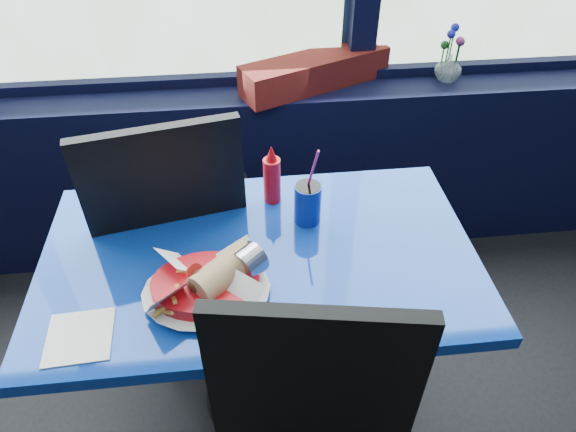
{
  "coord_description": "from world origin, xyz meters",
  "views": [
    {
      "loc": [
        0.27,
        0.99,
        1.76
      ],
      "look_at": [
        0.38,
        1.98,
        0.9
      ],
      "focal_mm": 32.0,
      "sensor_mm": 36.0,
      "label": 1
    }
  ],
  "objects_px": {
    "chair_near_back": "(188,223)",
    "soda_cup": "(308,202)",
    "food_basket": "(208,283)",
    "planter_box": "(315,71)",
    "ketchup_bottle": "(272,177)",
    "near_table": "(261,296)",
    "flower_vase": "(449,64)"
  },
  "relations": [
    {
      "from": "planter_box",
      "to": "ketchup_bottle",
      "type": "xyz_separation_m",
      "value": [
        -0.23,
        -0.65,
        -0.02
      ]
    },
    {
      "from": "food_basket",
      "to": "flower_vase",
      "type": "bearing_deg",
      "value": 28.03
    },
    {
      "from": "planter_box",
      "to": "chair_near_back",
      "type": "bearing_deg",
      "value": -155.21
    },
    {
      "from": "ketchup_bottle",
      "to": "soda_cup",
      "type": "bearing_deg",
      "value": -48.13
    },
    {
      "from": "ketchup_bottle",
      "to": "soda_cup",
      "type": "distance_m",
      "value": 0.14
    },
    {
      "from": "planter_box",
      "to": "food_basket",
      "type": "xyz_separation_m",
      "value": [
        -0.42,
        -1.01,
        -0.07
      ]
    },
    {
      "from": "near_table",
      "to": "flower_vase",
      "type": "distance_m",
      "value": 1.24
    },
    {
      "from": "planter_box",
      "to": "flower_vase",
      "type": "height_order",
      "value": "flower_vase"
    },
    {
      "from": "chair_near_back",
      "to": "near_table",
      "type": "bearing_deg",
      "value": 114.89
    },
    {
      "from": "chair_near_back",
      "to": "flower_vase",
      "type": "distance_m",
      "value": 1.22
    },
    {
      "from": "flower_vase",
      "to": "ketchup_bottle",
      "type": "bearing_deg",
      "value": -140.49
    },
    {
      "from": "near_table",
      "to": "flower_vase",
      "type": "relative_size",
      "value": 5.26
    },
    {
      "from": "food_basket",
      "to": "soda_cup",
      "type": "relative_size",
      "value": 1.3
    },
    {
      "from": "near_table",
      "to": "ketchup_bottle",
      "type": "distance_m",
      "value": 0.36
    },
    {
      "from": "chair_near_back",
      "to": "food_basket",
      "type": "distance_m",
      "value": 0.48
    },
    {
      "from": "planter_box",
      "to": "soda_cup",
      "type": "xyz_separation_m",
      "value": [
        -0.13,
        -0.75,
        -0.05
      ]
    },
    {
      "from": "ketchup_bottle",
      "to": "food_basket",
      "type": "bearing_deg",
      "value": -118.13
    },
    {
      "from": "near_table",
      "to": "ketchup_bottle",
      "type": "bearing_deg",
      "value": 76.17
    },
    {
      "from": "near_table",
      "to": "planter_box",
      "type": "height_order",
      "value": "planter_box"
    },
    {
      "from": "chair_near_back",
      "to": "soda_cup",
      "type": "relative_size",
      "value": 4.01
    },
    {
      "from": "near_table",
      "to": "planter_box",
      "type": "relative_size",
      "value": 1.96
    },
    {
      "from": "chair_near_back",
      "to": "soda_cup",
      "type": "xyz_separation_m",
      "value": [
        0.38,
        -0.18,
        0.21
      ]
    },
    {
      "from": "ketchup_bottle",
      "to": "planter_box",
      "type": "bearing_deg",
      "value": 70.57
    },
    {
      "from": "soda_cup",
      "to": "chair_near_back",
      "type": "bearing_deg",
      "value": 154.26
    },
    {
      "from": "planter_box",
      "to": "ketchup_bottle",
      "type": "relative_size",
      "value": 3.11
    },
    {
      "from": "planter_box",
      "to": "food_basket",
      "type": "relative_size",
      "value": 1.79
    },
    {
      "from": "flower_vase",
      "to": "food_basket",
      "type": "distance_m",
      "value": 1.39
    },
    {
      "from": "food_basket",
      "to": "chair_near_back",
      "type": "bearing_deg",
      "value": 83.68
    },
    {
      "from": "near_table",
      "to": "chair_near_back",
      "type": "xyz_separation_m",
      "value": [
        -0.23,
        0.31,
        0.04
      ]
    },
    {
      "from": "flower_vase",
      "to": "food_basket",
      "type": "relative_size",
      "value": 0.67
    },
    {
      "from": "chair_near_back",
      "to": "soda_cup",
      "type": "distance_m",
      "value": 0.47
    },
    {
      "from": "chair_near_back",
      "to": "planter_box",
      "type": "distance_m",
      "value": 0.81
    }
  ]
}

